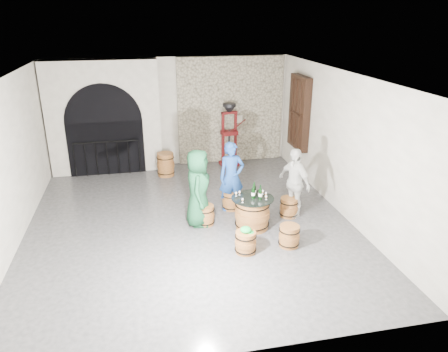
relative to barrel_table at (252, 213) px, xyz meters
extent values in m
plane|color=#323235|center=(-1.29, 0.51, -0.35)|extent=(8.00, 8.00, 0.00)
plane|color=beige|center=(-1.29, 4.51, 1.25)|extent=(8.00, 0.00, 8.00)
plane|color=beige|center=(-1.29, -3.49, 1.25)|extent=(8.00, 0.00, 8.00)
plane|color=beige|center=(-4.79, 0.51, 1.25)|extent=(0.00, 8.00, 8.00)
plane|color=beige|center=(2.21, 0.51, 1.25)|extent=(0.00, 8.00, 8.00)
plane|color=beige|center=(-1.29, 0.51, 2.85)|extent=(8.00, 8.00, 0.00)
cube|color=#ACA389|center=(0.51, 4.45, 1.25)|extent=(3.20, 0.12, 3.18)
cube|color=beige|center=(-3.19, 4.26, 1.25)|extent=(3.10, 0.50, 3.18)
cube|color=black|center=(-3.19, 4.00, 0.43)|extent=(2.10, 0.03, 1.55)
cylinder|color=black|center=(-3.19, 4.00, 1.20)|extent=(2.10, 0.03, 2.10)
cylinder|color=black|center=(-3.19, 3.93, 0.63)|extent=(1.79, 0.04, 0.04)
cylinder|color=black|center=(-4.08, 3.93, 0.14)|extent=(0.02, 0.02, 0.98)
cylinder|color=black|center=(-3.79, 3.93, 0.14)|extent=(0.02, 0.02, 0.98)
cylinder|color=black|center=(-3.49, 3.93, 0.14)|extent=(0.02, 0.02, 0.98)
cylinder|color=black|center=(-3.19, 3.93, 0.14)|extent=(0.02, 0.02, 0.98)
cylinder|color=black|center=(-2.89, 3.93, 0.14)|extent=(0.02, 0.02, 0.98)
cylinder|color=black|center=(-2.60, 3.93, 0.14)|extent=(0.02, 0.02, 0.98)
cylinder|color=black|center=(-2.30, 3.93, 0.14)|extent=(0.02, 0.02, 0.98)
cube|color=black|center=(2.10, 2.91, 1.45)|extent=(0.20, 1.10, 2.00)
cube|color=black|center=(2.05, 2.91, 1.45)|extent=(0.06, 0.88, 1.76)
cube|color=black|center=(2.08, 2.91, 1.45)|extent=(0.22, 0.92, 0.06)
cube|color=black|center=(2.08, 2.62, 1.45)|extent=(0.22, 0.06, 1.80)
cube|color=black|center=(2.08, 2.91, 1.45)|extent=(0.22, 0.06, 1.80)
cube|color=black|center=(2.08, 3.20, 1.45)|extent=(0.22, 0.06, 1.80)
cylinder|color=brown|center=(0.00, 0.00, -0.02)|extent=(0.70, 0.70, 0.66)
cylinder|color=brown|center=(0.00, 0.00, -0.02)|extent=(0.75, 0.75, 0.15)
torus|color=black|center=(0.00, 0.00, -0.24)|extent=(0.75, 0.75, 0.02)
torus|color=black|center=(0.00, 0.00, 0.21)|extent=(0.75, 0.75, 0.02)
cylinder|color=brown|center=(0.00, 0.00, 0.32)|extent=(0.71, 0.71, 0.02)
cylinder|color=black|center=(0.00, 0.00, 0.35)|extent=(0.91, 0.91, 0.01)
cylinder|color=brown|center=(-0.97, 0.36, -0.14)|extent=(0.39, 0.39, 0.42)
cylinder|color=brown|center=(-0.97, 0.36, -0.14)|extent=(0.41, 0.41, 0.09)
torus|color=black|center=(-0.97, 0.36, -0.28)|extent=(0.43, 0.43, 0.02)
torus|color=black|center=(-0.97, 0.36, 0.01)|extent=(0.43, 0.43, 0.02)
cylinder|color=brown|center=(-0.97, 0.36, 0.09)|extent=(0.39, 0.39, 0.02)
cylinder|color=brown|center=(-0.24, 1.01, -0.14)|extent=(0.39, 0.39, 0.42)
cylinder|color=brown|center=(-0.24, 1.01, -0.14)|extent=(0.41, 0.41, 0.09)
torus|color=black|center=(-0.24, 1.01, -0.28)|extent=(0.43, 0.43, 0.02)
torus|color=black|center=(-0.24, 1.01, 0.01)|extent=(0.43, 0.43, 0.02)
cylinder|color=brown|center=(-0.24, 1.01, 0.09)|extent=(0.39, 0.39, 0.02)
cylinder|color=brown|center=(0.97, 0.37, -0.14)|extent=(0.39, 0.39, 0.42)
cylinder|color=brown|center=(0.97, 0.37, -0.14)|extent=(0.41, 0.41, 0.09)
torus|color=black|center=(0.97, 0.37, -0.28)|extent=(0.43, 0.43, 0.02)
torus|color=black|center=(0.97, 0.37, 0.01)|extent=(0.43, 0.43, 0.02)
cylinder|color=brown|center=(0.97, 0.37, 0.09)|extent=(0.39, 0.39, 0.02)
cylinder|color=brown|center=(0.52, -0.90, -0.14)|extent=(0.39, 0.39, 0.42)
cylinder|color=brown|center=(0.52, -0.90, -0.14)|extent=(0.41, 0.41, 0.09)
torus|color=black|center=(0.52, -0.90, -0.28)|extent=(0.43, 0.43, 0.02)
torus|color=black|center=(0.52, -0.90, 0.01)|extent=(0.43, 0.43, 0.02)
cylinder|color=brown|center=(0.52, -0.90, 0.09)|extent=(0.39, 0.39, 0.02)
cylinder|color=brown|center=(-0.39, -0.96, -0.14)|extent=(0.39, 0.39, 0.42)
cylinder|color=brown|center=(-0.39, -0.96, -0.14)|extent=(0.41, 0.41, 0.09)
torus|color=black|center=(-0.39, -0.96, -0.28)|extent=(0.43, 0.43, 0.02)
torus|color=black|center=(-0.39, -0.96, 0.01)|extent=(0.43, 0.43, 0.02)
cylinder|color=brown|center=(-0.39, -0.96, 0.09)|extent=(0.39, 0.39, 0.02)
ellipsoid|color=#0D9331|center=(-0.39, -0.96, 0.15)|extent=(0.21, 0.21, 0.12)
cylinder|color=#0D9331|center=(-0.31, -0.99, 0.10)|extent=(0.14, 0.14, 0.01)
imported|color=#124225|center=(-1.11, 0.41, 0.51)|extent=(0.71, 0.93, 1.71)
imported|color=navy|center=(-0.24, 0.99, 0.47)|extent=(0.63, 0.44, 1.65)
imported|color=silver|center=(1.07, 0.41, 0.45)|extent=(0.72, 1.02, 1.60)
cylinder|color=black|center=(0.00, -0.02, 0.47)|extent=(0.07, 0.07, 0.22)
cylinder|color=white|center=(0.00, -0.02, 0.46)|extent=(0.08, 0.08, 0.06)
cone|color=black|center=(0.00, -0.02, 0.59)|extent=(0.07, 0.07, 0.05)
cylinder|color=black|center=(0.00, -0.02, 0.65)|extent=(0.03, 0.03, 0.07)
cylinder|color=black|center=(0.14, -0.10, 0.47)|extent=(0.07, 0.07, 0.22)
cylinder|color=white|center=(0.14, -0.10, 0.46)|extent=(0.08, 0.08, 0.06)
cone|color=black|center=(0.14, -0.10, 0.59)|extent=(0.07, 0.07, 0.05)
cylinder|color=black|center=(0.14, -0.10, 0.65)|extent=(0.03, 0.03, 0.07)
cylinder|color=black|center=(0.06, 0.10, 0.47)|extent=(0.07, 0.07, 0.22)
cylinder|color=white|center=(0.06, 0.10, 0.46)|extent=(0.08, 0.08, 0.06)
cone|color=black|center=(0.06, 0.10, 0.59)|extent=(0.07, 0.07, 0.05)
cylinder|color=black|center=(0.06, 0.10, 0.65)|extent=(0.03, 0.03, 0.07)
cylinder|color=brown|center=(-1.58, 3.55, -0.03)|extent=(0.46, 0.46, 0.65)
cylinder|color=brown|center=(-1.58, 3.55, -0.03)|extent=(0.49, 0.49, 0.14)
torus|color=black|center=(-1.58, 3.55, -0.25)|extent=(0.50, 0.50, 0.02)
torus|color=black|center=(-1.58, 3.55, 0.19)|extent=(0.50, 0.50, 0.02)
cylinder|color=brown|center=(-1.58, 3.55, 0.31)|extent=(0.47, 0.47, 0.02)
cube|color=#530D0E|center=(0.38, 4.04, -0.30)|extent=(0.58, 0.50, 0.10)
cube|color=#530D0E|center=(0.38, 4.04, 0.67)|extent=(0.51, 0.37, 0.12)
cube|color=#530D0E|center=(0.38, 4.04, 1.27)|extent=(0.48, 0.19, 0.07)
cylinder|color=black|center=(0.38, 4.04, 0.25)|extent=(0.06, 0.06, 1.00)
cylinder|color=black|center=(0.38, 4.04, 1.51)|extent=(0.38, 0.38, 0.09)
cone|color=black|center=(0.38, 4.04, 1.38)|extent=(0.38, 0.38, 0.20)
cube|color=#530D0E|center=(0.18, 4.01, 0.50)|extent=(0.08, 0.08, 1.60)
cube|color=#530D0E|center=(0.57, 4.07, 0.50)|extent=(0.08, 0.08, 1.60)
cylinder|color=#530D0E|center=(0.68, 4.05, 0.90)|extent=(0.43, 0.10, 0.31)
cube|color=silver|center=(0.76, 4.37, 1.00)|extent=(0.18, 0.10, 0.22)
camera|label=1|loc=(-2.26, -7.91, 4.04)|focal=34.00mm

